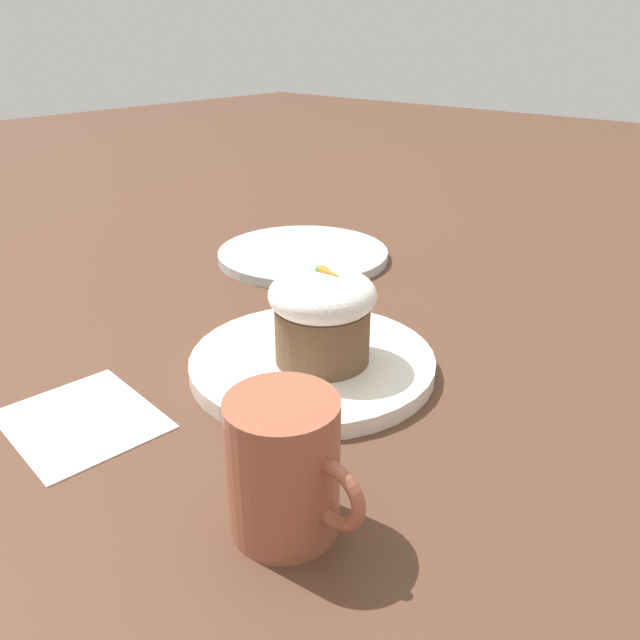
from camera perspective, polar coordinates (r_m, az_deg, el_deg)
ground_plane at (r=0.60m, az=-0.70°, el=-4.54°), size 4.00×4.00×0.00m
dessert_plate at (r=0.59m, az=-0.70°, el=-3.89°), size 0.23×0.23×0.02m
carrot_cake at (r=0.56m, az=0.00°, el=0.49°), size 0.10×0.10×0.09m
spoon at (r=0.60m, az=0.01°, el=-2.33°), size 0.10×0.10×0.01m
coffee_cup at (r=0.40m, az=-3.20°, el=-13.29°), size 0.10×0.07×0.10m
side_plate at (r=0.88m, az=-1.56°, el=6.03°), size 0.24×0.24×0.01m
paper_napkin at (r=0.56m, az=-20.96°, el=-8.50°), size 0.14×0.12×0.00m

